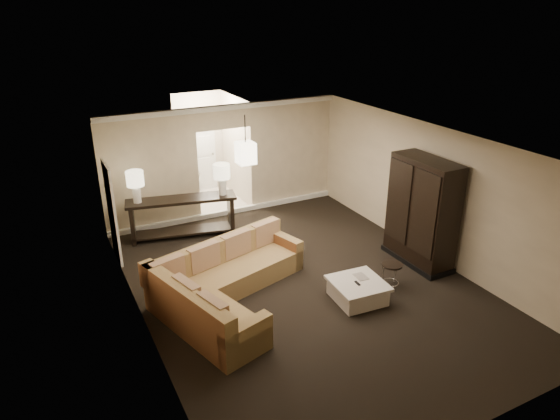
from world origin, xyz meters
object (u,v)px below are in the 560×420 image
sectional_sofa (224,285)px  armoire (422,214)px  console_table (182,214)px  coffee_table (358,290)px  person (189,163)px  drink_table (392,270)px

sectional_sofa → armoire: armoire is taller
console_table → coffee_table: bearing=-51.4°
console_table → person: bearing=80.4°
console_table → armoire: size_ratio=1.13×
armoire → person: 6.55m
armoire → drink_table: 1.45m
person → coffee_table: bearing=86.4°
armoire → sectional_sofa: bearing=174.7°
armoire → drink_table: armoire is taller
armoire → person: size_ratio=1.13×
drink_table → console_table: bearing=125.8°
console_table → person: size_ratio=1.28×
armoire → person: bearing=117.6°
sectional_sofa → console_table: console_table is taller
sectional_sofa → drink_table: size_ratio=6.59×
coffee_table → drink_table: drink_table is taller
console_table → drink_table: size_ratio=5.13×
armoire → drink_table: size_ratio=4.56×
coffee_table → console_table: size_ratio=0.39×
armoire → console_table: bearing=139.5°
armoire → drink_table: bearing=-153.9°
drink_table → person: bearing=106.7°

